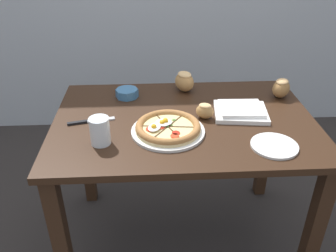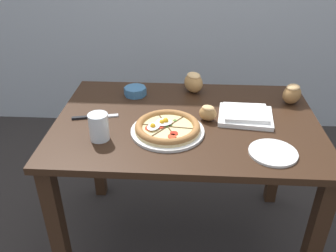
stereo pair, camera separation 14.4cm
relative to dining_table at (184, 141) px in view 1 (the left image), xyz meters
The scene contains 11 objects.
ground_plane 0.62m from the dining_table, ahead, with size 12.00×12.00×0.00m, color #2D2826.
dining_table is the anchor object (origin of this frame).
pizza 0.19m from the dining_table, 124.81° to the right, with size 0.30×0.30×0.05m.
ramekin_bowl 0.37m from the dining_table, 138.28° to the left, with size 0.11×0.11×0.04m.
napkin_folded 0.29m from the dining_table, ahead, with size 0.25×0.22×0.04m.
bread_piece_near 0.18m from the dining_table, ahead, with size 0.09×0.08×0.07m.
bread_piece_mid 0.34m from the dining_table, 84.49° to the left, with size 0.13×0.14×0.10m.
bread_piece_far 0.55m from the dining_table, 21.30° to the left, with size 0.13×0.13×0.09m.
knife_main 0.42m from the dining_table, behind, with size 0.20×0.06×0.01m.
water_glass 0.42m from the dining_table, 152.57° to the right, with size 0.08×0.08×0.11m.
side_saucer 0.42m from the dining_table, 36.65° to the right, with size 0.18×0.18×0.01m.
Camera 1 is at (-0.15, -1.35, 1.49)m, focal length 38.00 mm.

